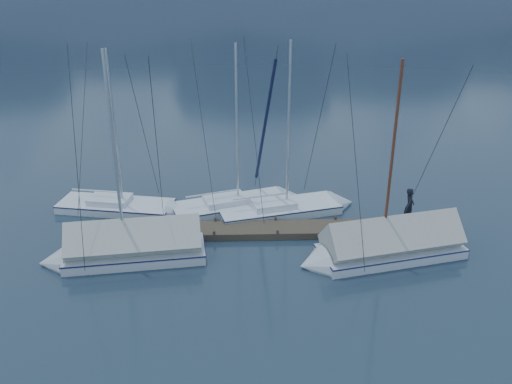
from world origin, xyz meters
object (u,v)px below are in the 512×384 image
sailboat_open_mid (247,204)px  person (409,206)px  sailboat_open_left (132,208)px  sailboat_covered_far (122,250)px  sailboat_covered_near (379,248)px  sailboat_open_right (296,208)px

sailboat_open_mid → person: 8.43m
sailboat_open_left → sailboat_covered_far: 4.99m
sailboat_open_left → sailboat_covered_far: sailboat_covered_far is taller
sailboat_covered_near → person: sailboat_covered_near is taller
sailboat_open_left → sailboat_open_right: bearing=-1.9°
sailboat_open_right → sailboat_open_left: bearing=178.1°
sailboat_open_right → sailboat_covered_near: bearing=-56.5°
sailboat_covered_far → person: size_ratio=5.62×
sailboat_open_mid → sailboat_open_right: sailboat_open_right is taller
sailboat_open_left → sailboat_open_mid: size_ratio=0.98×
sailboat_open_mid → sailboat_covered_near: 8.03m
sailboat_open_mid → sailboat_covered_far: (-5.63, -5.33, 0.33)m
sailboat_open_right → sailboat_covered_near: sailboat_open_right is taller
sailboat_open_mid → sailboat_covered_near: bearing=-43.6°
sailboat_open_left → person: bearing=-9.7°
sailboat_covered_far → person: (13.53, 2.56, 0.75)m
person → sailboat_open_mid: bearing=90.0°
sailboat_covered_near → sailboat_covered_far: (-11.44, 0.21, 0.01)m
sailboat_covered_near → sailboat_open_left: bearing=156.5°
sailboat_open_right → person: (5.32, -2.12, 1.07)m
sailboat_open_mid → person: bearing=-19.3°
sailboat_open_right → sailboat_covered_far: bearing=-150.3°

